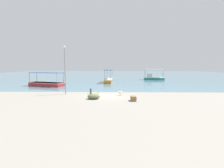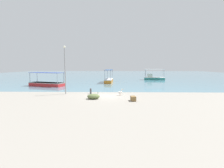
{
  "view_description": "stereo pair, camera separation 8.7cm",
  "coord_description": "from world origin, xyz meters",
  "px_view_note": "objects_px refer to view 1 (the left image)",
  "views": [
    {
      "loc": [
        1.09,
        -20.44,
        3.6
      ],
      "look_at": [
        0.58,
        2.81,
        1.13
      ],
      "focal_mm": 28.0,
      "sensor_mm": 36.0,
      "label": 1
    },
    {
      "loc": [
        1.18,
        -20.44,
        3.6
      ],
      "look_at": [
        0.58,
        2.81,
        1.13
      ],
      "focal_mm": 28.0,
      "sensor_mm": 36.0,
      "label": 2
    }
  ],
  "objects_px": {
    "glass_bottle": "(98,93)",
    "cargo_crate": "(133,99)",
    "mooring_bollard": "(91,91)",
    "pelican": "(120,92)",
    "fishing_boat_far_right": "(47,83)",
    "fishing_boat_near_right": "(153,77)",
    "net_pile": "(94,96)",
    "lamp_post": "(65,67)",
    "fishing_boat_outer": "(109,80)"
  },
  "relations": [
    {
      "from": "pelican",
      "to": "fishing_boat_near_right",
      "type": "bearing_deg",
      "value": 69.14
    },
    {
      "from": "fishing_boat_near_right",
      "to": "net_pile",
      "type": "bearing_deg",
      "value": -114.77
    },
    {
      "from": "fishing_boat_far_right",
      "to": "glass_bottle",
      "type": "distance_m",
      "value": 12.9
    },
    {
      "from": "mooring_bollard",
      "to": "cargo_crate",
      "type": "relative_size",
      "value": 0.89
    },
    {
      "from": "lamp_post",
      "to": "net_pile",
      "type": "height_order",
      "value": "lamp_post"
    },
    {
      "from": "fishing_boat_outer",
      "to": "pelican",
      "type": "relative_size",
      "value": 7.84
    },
    {
      "from": "fishing_boat_near_right",
      "to": "pelican",
      "type": "relative_size",
      "value": 6.53
    },
    {
      "from": "lamp_post",
      "to": "mooring_bollard",
      "type": "height_order",
      "value": "lamp_post"
    },
    {
      "from": "mooring_bollard",
      "to": "glass_bottle",
      "type": "height_order",
      "value": "mooring_bollard"
    },
    {
      "from": "fishing_boat_outer",
      "to": "lamp_post",
      "type": "xyz_separation_m",
      "value": [
        -4.81,
        -15.26,
        2.83
      ]
    },
    {
      "from": "pelican",
      "to": "lamp_post",
      "type": "height_order",
      "value": "lamp_post"
    },
    {
      "from": "lamp_post",
      "to": "pelican",
      "type": "bearing_deg",
      "value": -6.73
    },
    {
      "from": "lamp_post",
      "to": "cargo_crate",
      "type": "relative_size",
      "value": 7.16
    },
    {
      "from": "fishing_boat_far_right",
      "to": "pelican",
      "type": "relative_size",
      "value": 8.39
    },
    {
      "from": "cargo_crate",
      "to": "glass_bottle",
      "type": "height_order",
      "value": "cargo_crate"
    },
    {
      "from": "fishing_boat_outer",
      "to": "cargo_crate",
      "type": "bearing_deg",
      "value": -80.2
    },
    {
      "from": "pelican",
      "to": "mooring_bollard",
      "type": "relative_size",
      "value": 1.07
    },
    {
      "from": "glass_bottle",
      "to": "fishing_boat_outer",
      "type": "bearing_deg",
      "value": 87.15
    },
    {
      "from": "fishing_boat_near_right",
      "to": "lamp_post",
      "type": "height_order",
      "value": "lamp_post"
    },
    {
      "from": "pelican",
      "to": "net_pile",
      "type": "height_order",
      "value": "pelican"
    },
    {
      "from": "fishing_boat_outer",
      "to": "glass_bottle",
      "type": "height_order",
      "value": "fishing_boat_outer"
    },
    {
      "from": "pelican",
      "to": "net_pile",
      "type": "bearing_deg",
      "value": -142.0
    },
    {
      "from": "cargo_crate",
      "to": "mooring_bollard",
      "type": "bearing_deg",
      "value": 139.25
    },
    {
      "from": "fishing_boat_far_right",
      "to": "net_pile",
      "type": "distance_m",
      "value": 15.24
    },
    {
      "from": "fishing_boat_far_right",
      "to": "lamp_post",
      "type": "distance_m",
      "value": 10.74
    },
    {
      "from": "fishing_boat_outer",
      "to": "cargo_crate",
      "type": "height_order",
      "value": "fishing_boat_outer"
    },
    {
      "from": "fishing_boat_near_right",
      "to": "cargo_crate",
      "type": "distance_m",
      "value": 27.91
    },
    {
      "from": "pelican",
      "to": "glass_bottle",
      "type": "xyz_separation_m",
      "value": [
        -2.85,
        1.1,
        -0.27
      ]
    },
    {
      "from": "fishing_boat_near_right",
      "to": "net_pile",
      "type": "relative_size",
      "value": 3.82
    },
    {
      "from": "fishing_boat_far_right",
      "to": "fishing_boat_outer",
      "type": "distance_m",
      "value": 12.6
    },
    {
      "from": "mooring_bollard",
      "to": "cargo_crate",
      "type": "height_order",
      "value": "mooring_bollard"
    },
    {
      "from": "lamp_post",
      "to": "glass_bottle",
      "type": "height_order",
      "value": "lamp_post"
    },
    {
      "from": "mooring_bollard",
      "to": "fishing_boat_outer",
      "type": "bearing_deg",
      "value": 83.76
    },
    {
      "from": "mooring_bollard",
      "to": "glass_bottle",
      "type": "bearing_deg",
      "value": 6.36
    },
    {
      "from": "fishing_boat_outer",
      "to": "glass_bottle",
      "type": "xyz_separation_m",
      "value": [
        -0.75,
        -14.98,
        -0.44
      ]
    },
    {
      "from": "pelican",
      "to": "cargo_crate",
      "type": "relative_size",
      "value": 0.95
    },
    {
      "from": "fishing_boat_near_right",
      "to": "fishing_boat_outer",
      "type": "distance_m",
      "value": 13.33
    },
    {
      "from": "pelican",
      "to": "lamp_post",
      "type": "relative_size",
      "value": 0.13
    },
    {
      "from": "fishing_boat_near_right",
      "to": "lamp_post",
      "type": "distance_m",
      "value": 27.84
    },
    {
      "from": "fishing_boat_near_right",
      "to": "glass_bottle",
      "type": "height_order",
      "value": "fishing_boat_near_right"
    },
    {
      "from": "fishing_boat_near_right",
      "to": "net_pile",
      "type": "height_order",
      "value": "fishing_boat_near_right"
    },
    {
      "from": "mooring_bollard",
      "to": "cargo_crate",
      "type": "xyz_separation_m",
      "value": [
        5.0,
        -4.31,
        -0.16
      ]
    },
    {
      "from": "glass_bottle",
      "to": "cargo_crate",
      "type": "bearing_deg",
      "value": -47.12
    },
    {
      "from": "pelican",
      "to": "lamp_post",
      "type": "xyz_separation_m",
      "value": [
        -6.91,
        0.82,
        3.0
      ]
    },
    {
      "from": "mooring_bollard",
      "to": "net_pile",
      "type": "xyz_separation_m",
      "value": [
        0.79,
        -3.31,
        -0.13
      ]
    },
    {
      "from": "fishing_boat_outer",
      "to": "mooring_bollard",
      "type": "bearing_deg",
      "value": -96.24
    },
    {
      "from": "mooring_bollard",
      "to": "net_pile",
      "type": "relative_size",
      "value": 0.55
    },
    {
      "from": "pelican",
      "to": "fishing_boat_far_right",
      "type": "bearing_deg",
      "value": 143.76
    },
    {
      "from": "glass_bottle",
      "to": "lamp_post",
      "type": "bearing_deg",
      "value": -175.97
    },
    {
      "from": "fishing_boat_outer",
      "to": "net_pile",
      "type": "relative_size",
      "value": 4.59
    }
  ]
}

